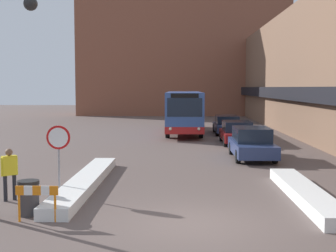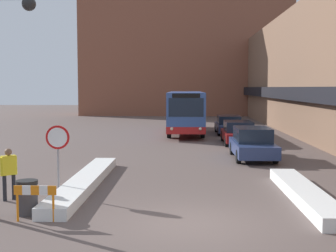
{
  "view_description": "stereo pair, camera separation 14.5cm",
  "coord_description": "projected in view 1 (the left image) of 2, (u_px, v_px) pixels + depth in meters",
  "views": [
    {
      "loc": [
        -0.28,
        -11.64,
        3.46
      ],
      "look_at": [
        -0.77,
        6.87,
        1.93
      ],
      "focal_mm": 50.0,
      "sensor_mm": 36.0,
      "label": 1
    },
    {
      "loc": [
        -0.13,
        -11.63,
        3.46
      ],
      "look_at": [
        -0.77,
        6.87,
        1.93
      ],
      "focal_mm": 50.0,
      "sensor_mm": 36.0,
      "label": 2
    }
  ],
  "objects": [
    {
      "name": "parked_car_back",
      "position": [
        227.0,
        125.0,
        34.92
      ],
      "size": [
        1.87,
        4.64,
        1.37
      ],
      "color": "navy",
      "rests_on": "ground_plane"
    },
    {
      "name": "parked_car_middle",
      "position": [
        237.0,
        132.0,
        28.71
      ],
      "size": [
        1.88,
        4.44,
        1.4
      ],
      "color": "maroon",
      "rests_on": "ground_plane"
    },
    {
      "name": "city_bus",
      "position": [
        184.0,
        110.0,
        35.56
      ],
      "size": [
        2.57,
        11.77,
        3.12
      ],
      "color": "#335193",
      "rests_on": "ground_plane"
    },
    {
      "name": "pedestrian",
      "position": [
        9.0,
        169.0,
        14.24
      ],
      "size": [
        0.46,
        0.43,
        1.61
      ],
      "rotation": [
        0.0,
        0.0,
        0.7
      ],
      "color": "#232328",
      "rests_on": "ground_plane"
    },
    {
      "name": "stop_sign",
      "position": [
        58.0,
        145.0,
        14.83
      ],
      "size": [
        0.76,
        0.08,
        2.26
      ],
      "color": "gray",
      "rests_on": "ground_plane"
    },
    {
      "name": "building_backdrop_far",
      "position": [
        183.0,
        44.0,
        59.67
      ],
      "size": [
        26.0,
        8.0,
        17.99
      ],
      "color": "brown",
      "rests_on": "ground_plane"
    },
    {
      "name": "ground_plane",
      "position": [
        191.0,
        224.0,
        11.87
      ],
      "size": [
        160.0,
        160.0,
        0.0
      ],
      "primitive_type": "plane",
      "color": "brown"
    },
    {
      "name": "snow_bank_left",
      "position": [
        86.0,
        182.0,
        16.37
      ],
      "size": [
        0.9,
        8.77,
        0.34
      ],
      "color": "silver",
      "rests_on": "ground_plane"
    },
    {
      "name": "snow_bank_right",
      "position": [
        306.0,
        194.0,
        14.45
      ],
      "size": [
        0.9,
        6.78,
        0.37
      ],
      "color": "silver",
      "rests_on": "ground_plane"
    },
    {
      "name": "parked_car_front",
      "position": [
        252.0,
        143.0,
        22.76
      ],
      "size": [
        1.89,
        4.61,
        1.52
      ],
      "color": "navy",
      "rests_on": "ground_plane"
    },
    {
      "name": "construction_barricade",
      "position": [
        37.0,
        196.0,
        12.0
      ],
      "size": [
        1.1,
        0.06,
        0.94
      ],
      "color": "orange",
      "rests_on": "ground_plane"
    },
    {
      "name": "building_row_right",
      "position": [
        317.0,
        72.0,
        35.14
      ],
      "size": [
        5.5,
        60.0,
        9.23
      ],
      "color": "brown",
      "rests_on": "ground_plane"
    },
    {
      "name": "trash_bin",
      "position": [
        29.0,
        198.0,
        12.66
      ],
      "size": [
        0.59,
        0.59,
        0.95
      ],
      "color": "#38383D",
      "rests_on": "ground_plane"
    }
  ]
}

